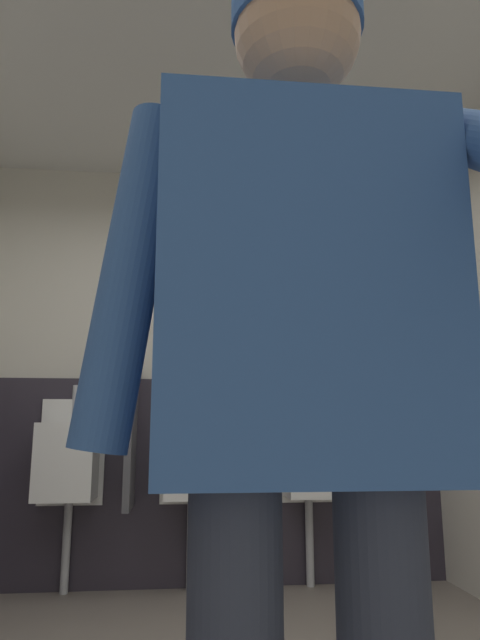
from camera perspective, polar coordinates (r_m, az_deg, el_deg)
wall_back at (r=3.79m, az=-4.30°, el=-4.95°), size 3.84×0.12×2.74m
wainscot_band_back at (r=3.71m, az=-4.43°, el=-16.08°), size 3.24×0.03×1.29m
downlight_far at (r=3.07m, az=3.19°, el=24.00°), size 0.14×0.14×0.03m
urinal_left at (r=3.62m, az=-17.24°, el=-13.62°), size 0.40×0.34×1.24m
urinal_middle at (r=3.56m, az=-4.92°, el=-14.12°), size 0.40×0.34×1.24m
urinal_right at (r=3.65m, az=7.30°, el=-13.99°), size 0.40×0.34×1.24m
privacy_divider_panel at (r=3.49m, az=-11.13°, el=-11.17°), size 0.04×0.40×0.90m
person at (r=0.88m, az=6.79°, el=-5.24°), size 0.68×0.60×1.76m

